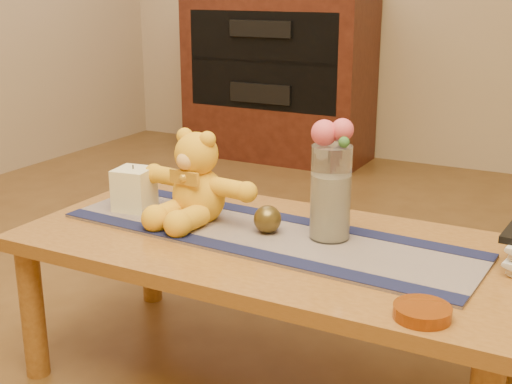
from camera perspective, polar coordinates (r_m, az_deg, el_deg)
The scene contains 25 objects.
floor at distance 2.12m, azimuth 1.24°, elevation -15.38°, with size 5.50×5.50×0.00m, color brown.
coffee_table_top at distance 1.92m, azimuth 1.32°, elevation -4.49°, with size 1.40×0.70×0.04m, color brown.
table_leg_fl at distance 2.16m, azimuth -17.99°, elevation -9.41°, with size 0.07×0.07×0.41m, color brown.
table_leg_bl at distance 2.55m, azimuth -8.72°, elevation -4.56°, with size 0.07×0.07×0.41m, color brown.
persian_runner at distance 1.94m, azimuth 0.75°, elevation -3.52°, with size 1.20×0.35×0.01m, color #191D47.
runner_border_near at distance 1.82m, azimuth -1.56°, elevation -4.74°, with size 1.20×0.06×0.00m, color #131639.
runner_border_far at distance 2.06m, azimuth 2.80°, elevation -2.17°, with size 1.20×0.06×0.00m, color #131639.
teddy_bear at distance 2.02m, azimuth -4.80°, elevation 1.22°, with size 0.38×0.31×0.25m, color yellow, non-canonical shape.
pillar_candle at distance 2.15m, azimuth -10.04°, elevation 0.25°, with size 0.11×0.11×0.13m, color #FFF3BB.
candle_wick at distance 2.13m, azimuth -10.13°, elevation 2.06°, with size 0.00×0.00×0.01m, color black.
glass_vase at distance 1.87m, azimuth 6.20°, elevation -0.06°, with size 0.11×0.11×0.26m, color silver.
potpourri_fill at distance 1.88m, azimuth 6.16°, elevation -1.19°, with size 0.09×0.09×0.18m, color beige.
rose_left at distance 1.83m, azimuth 5.66°, elevation 4.90°, with size 0.07×0.07×0.07m, color #E14F5F.
rose_right at distance 1.82m, azimuth 7.16°, elevation 5.14°, with size 0.06×0.06×0.06m, color #E14F5F.
blue_flower_back at distance 1.86m, azimuth 7.04°, elevation 4.84°, with size 0.04×0.04×0.04m, color #5251B0.
blue_flower_side at distance 1.86m, azimuth 5.72°, elevation 4.65°, with size 0.04×0.04×0.04m, color #5251B0.
leaf_sprig at distance 1.80m, azimuth 7.29°, elevation 4.11°, with size 0.03×0.03×0.03m, color #33662D.
bronze_ball at distance 1.93m, azimuth 0.96°, elevation -2.26°, with size 0.08×0.08×0.08m, color brown.
book_upper at distance 1.87m, azimuth 20.44°, elevation -3.99°, with size 0.17×0.22×0.02m, color beige.
amber_dish at distance 1.52m, azimuth 13.58°, elevation -9.63°, with size 0.12×0.12×0.03m, color #BF5914.
media_cabinet at distance 4.58m, azimuth 1.86°, elevation 9.68°, with size 1.20×0.50×1.10m, color black.
cabinet_cavity at distance 4.36m, azimuth 0.49°, elevation 10.77°, with size 1.02×0.03×0.61m, color black.
cabinet_shelf at distance 4.43m, azimuth 1.00°, elevation 10.87°, with size 1.02×0.20×0.03m, color black.
stereo_upper at distance 4.44m, azimuth 1.14°, elevation 13.44°, with size 0.42×0.28×0.10m, color black.
stereo_lower at distance 4.48m, azimuth 1.11°, elevation 8.38°, with size 0.42×0.28×0.12m, color black.
Camera 1 is at (0.80, -1.60, 1.13)m, focal length 48.37 mm.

